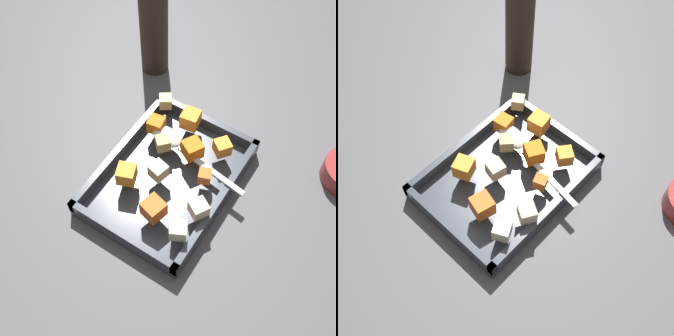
# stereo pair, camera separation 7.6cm
# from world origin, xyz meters

# --- Properties ---
(ground_plane) EXTENTS (4.00, 4.00, 0.00)m
(ground_plane) POSITION_xyz_m (0.00, 0.00, 0.00)
(ground_plane) COLOR #4C4C51
(baking_dish) EXTENTS (0.30, 0.22, 0.04)m
(baking_dish) POSITION_xyz_m (0.02, -0.02, 0.01)
(baking_dish) COLOR #333842
(baking_dish) RESTS_ON ground_plane
(carrot_chunk_mid_left) EXTENTS (0.03, 0.03, 0.03)m
(carrot_chunk_mid_left) POSITION_xyz_m (-0.05, -0.09, 0.06)
(carrot_chunk_mid_left) COLOR orange
(carrot_chunk_mid_left) RESTS_ON baking_dish
(carrot_chunk_near_left) EXTENTS (0.04, 0.04, 0.03)m
(carrot_chunk_near_left) POSITION_xyz_m (-0.07, 0.04, 0.05)
(carrot_chunk_near_left) COLOR orange
(carrot_chunk_near_left) RESTS_ON baking_dish
(carrot_chunk_corner_ne) EXTENTS (0.03, 0.03, 0.02)m
(carrot_chunk_corner_ne) POSITION_xyz_m (0.00, 0.05, 0.05)
(carrot_chunk_corner_ne) COLOR orange
(carrot_chunk_corner_ne) RESTS_ON baking_dish
(carrot_chunk_corner_nw) EXTENTS (0.04, 0.04, 0.03)m
(carrot_chunk_corner_nw) POSITION_xyz_m (0.10, 0.01, 0.06)
(carrot_chunk_corner_nw) COLOR orange
(carrot_chunk_corner_nw) RESTS_ON baking_dish
(carrot_chunk_far_left) EXTENTS (0.04, 0.04, 0.03)m
(carrot_chunk_far_left) POSITION_xyz_m (0.07, -0.07, 0.06)
(carrot_chunk_far_left) COLOR orange
(carrot_chunk_far_left) RESTS_ON baking_dish
(carrot_chunk_near_right) EXTENTS (0.04, 0.04, 0.03)m
(carrot_chunk_near_right) POSITION_xyz_m (-0.03, 0.00, 0.06)
(carrot_chunk_near_right) COLOR orange
(carrot_chunk_near_right) RESTS_ON baking_dish
(carrot_chunk_heap_top) EXTENTS (0.04, 0.04, 0.03)m
(carrot_chunk_heap_top) POSITION_xyz_m (-0.09, -0.04, 0.06)
(carrot_chunk_heap_top) COLOR orange
(carrot_chunk_heap_top) RESTS_ON baking_dish
(potato_chunk_heap_side) EXTENTS (0.03, 0.03, 0.03)m
(potato_chunk_heap_side) POSITION_xyz_m (0.04, -0.03, 0.05)
(potato_chunk_heap_side) COLOR beige
(potato_chunk_heap_side) RESTS_ON baking_dish
(potato_chunk_back_center) EXTENTS (0.04, 0.04, 0.03)m
(potato_chunk_back_center) POSITION_xyz_m (0.11, 0.06, 0.05)
(potato_chunk_back_center) COLOR beige
(potato_chunk_back_center) RESTS_ON baking_dish
(potato_chunk_rim_edge) EXTENTS (0.03, 0.03, 0.02)m
(potato_chunk_rim_edge) POSITION_xyz_m (-0.11, -0.10, 0.05)
(potato_chunk_rim_edge) COLOR #E0CC89
(potato_chunk_rim_edge) RESTS_ON baking_dish
(potato_chunk_front_center) EXTENTS (0.04, 0.04, 0.03)m
(potato_chunk_front_center) POSITION_xyz_m (-0.02, -0.05, 0.05)
(potato_chunk_front_center) COLOR tan
(potato_chunk_front_center) RESTS_ON baking_dish
(potato_chunk_mid_right) EXTENTS (0.04, 0.04, 0.03)m
(potato_chunk_mid_right) POSITION_xyz_m (0.06, 0.07, 0.05)
(potato_chunk_mid_right) COLOR beige
(potato_chunk_mid_right) RESTS_ON baking_dish
(serving_spoon) EXTENTS (0.06, 0.21, 0.02)m
(serving_spoon) POSITION_xyz_m (-0.04, -0.04, 0.05)
(serving_spoon) COLOR silver
(serving_spoon) RESTS_ON baking_dish
(pepper_mill) EXTENTS (0.06, 0.06, 0.22)m
(pepper_mill) POSITION_xyz_m (-0.22, -0.20, 0.10)
(pepper_mill) COLOR #2D2319
(pepper_mill) RESTS_ON ground_plane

